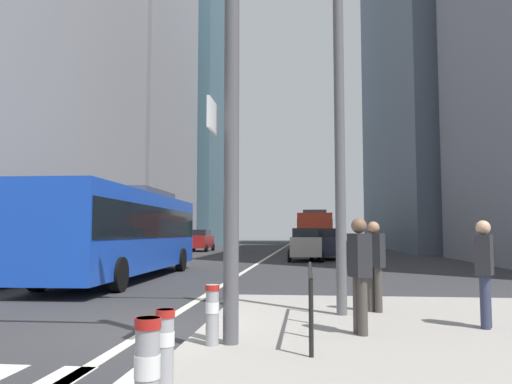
{
  "coord_description": "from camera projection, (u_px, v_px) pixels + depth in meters",
  "views": [
    {
      "loc": [
        2.78,
        -8.68,
        1.7
      ],
      "look_at": [
        -0.98,
        27.44,
        4.61
      ],
      "focal_mm": 35.41,
      "sensor_mm": 36.0,
      "label": 1
    }
  ],
  "objects": [
    {
      "name": "bollard_left",
      "position": [
        165.0,
        343.0,
        5.1
      ],
      "size": [
        0.2,
        0.2,
        0.77
      ],
      "color": "#99999E",
      "rests_on": "median_island"
    },
    {
      "name": "lane_centre_line",
      "position": [
        272.0,
        255.0,
        38.5
      ],
      "size": [
        0.2,
        80.0,
        0.01
      ],
      "primitive_type": "cube",
      "color": "beige",
      "rests_on": "ground"
    },
    {
      "name": "office_tower_left_far",
      "position": [
        181.0,
        85.0,
        75.55
      ],
      "size": [
        13.32,
        23.28,
        47.37
      ],
      "primitive_type": "cube",
      "color": "slate",
      "rests_on": "ground"
    },
    {
      "name": "car_receding_far",
      "position": [
        305.0,
        244.0,
        30.05
      ],
      "size": [
        2.14,
        4.2,
        1.94
      ],
      "color": "#B2A899",
      "rests_on": "ground"
    },
    {
      "name": "office_tower_right_mid",
      "position": [
        464.0,
        54.0,
        45.82
      ],
      "size": [
        12.56,
        16.98,
        35.76
      ],
      "primitive_type": "cube",
      "color": "slate",
      "rests_on": "ground"
    },
    {
      "name": "bollard_right",
      "position": [
        212.0,
        311.0,
        6.98
      ],
      "size": [
        0.2,
        0.2,
        0.83
      ],
      "color": "#99999E",
      "rests_on": "median_island"
    },
    {
      "name": "street_lamp_post",
      "position": [
        338.0,
        50.0,
        9.92
      ],
      "size": [
        5.5,
        0.32,
        8.0
      ],
      "color": "#56565B",
      "rests_on": "median_island"
    },
    {
      "name": "office_tower_right_far",
      "position": [
        412.0,
        79.0,
        68.67
      ],
      "size": [
        11.33,
        20.49,
        45.15
      ],
      "primitive_type": "cube",
      "color": "slate",
      "rests_on": "ground"
    },
    {
      "name": "bollard_front",
      "position": [
        147.0,
        375.0,
        3.68
      ],
      "size": [
        0.2,
        0.2,
        0.93
      ],
      "color": "#99999E",
      "rests_on": "median_island"
    },
    {
      "name": "traffic_signal_gantry",
      "position": [
        115.0,
        73.0,
        7.52
      ],
      "size": [
        5.4,
        0.65,
        6.0
      ],
      "color": "#515156",
      "rests_on": "median_island"
    },
    {
      "name": "city_bus_blue_oncoming",
      "position": [
        125.0,
        229.0,
        18.5
      ],
      "size": [
        2.89,
        12.23,
        3.4
      ],
      "color": "blue",
      "rests_on": "ground"
    },
    {
      "name": "car_receding_near",
      "position": [
        326.0,
        244.0,
        31.76
      ],
      "size": [
        2.05,
        4.04,
        1.94
      ],
      "color": "#232838",
      "rests_on": "ground"
    },
    {
      "name": "pedestrian_far",
      "position": [
        484.0,
        268.0,
        8.26
      ],
      "size": [
        0.38,
        0.45,
        1.75
      ],
      "color": "#2D334C",
      "rests_on": "median_island"
    },
    {
      "name": "pedestrian_railing",
      "position": [
        310.0,
        285.0,
        8.12
      ],
      "size": [
        0.06,
        3.63,
        0.98
      ],
      "color": "black",
      "rests_on": "median_island"
    },
    {
      "name": "ground_plane",
      "position": [
        260.0,
        262.0,
        28.58
      ],
      "size": [
        160.0,
        160.0,
        0.0
      ],
      "primitive_type": "plane",
      "color": "#303033"
    },
    {
      "name": "city_bus_red_receding",
      "position": [
        315.0,
        231.0,
        41.12
      ],
      "size": [
        2.82,
        10.86,
        3.4
      ],
      "color": "red",
      "rests_on": "ground"
    },
    {
      "name": "median_island",
      "position": [
        501.0,
        347.0,
        7.2
      ],
      "size": [
        9.0,
        10.0,
        0.15
      ],
      "primitive_type": "cube",
      "color": "gray",
      "rests_on": "ground"
    },
    {
      "name": "pedestrian_walking",
      "position": [
        360.0,
        269.0,
        7.75
      ],
      "size": [
        0.36,
        0.44,
        1.78
      ],
      "color": "#423D38",
      "rests_on": "median_island"
    },
    {
      "name": "city_bus_red_distant",
      "position": [
        312.0,
        231.0,
        64.65
      ],
      "size": [
        2.9,
        10.83,
        3.4
      ],
      "color": "#198456",
      "rests_on": "ground"
    },
    {
      "name": "car_oncoming_mid",
      "position": [
        200.0,
        240.0,
        45.44
      ],
      "size": [
        2.08,
        4.32,
        1.94
      ],
      "color": "maroon",
      "rests_on": "ground"
    },
    {
      "name": "pedestrian_waiting",
      "position": [
        374.0,
        261.0,
        9.93
      ],
      "size": [
        0.45,
        0.41,
        1.77
      ],
      "color": "#423D38",
      "rests_on": "median_island"
    },
    {
      "name": "office_tower_left_mid",
      "position": [
        123.0,
        79.0,
        51.54
      ],
      "size": [
        11.66,
        17.72,
        34.77
      ],
      "primitive_type": "cube",
      "color": "#9E9EA3",
      "rests_on": "ground"
    }
  ]
}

